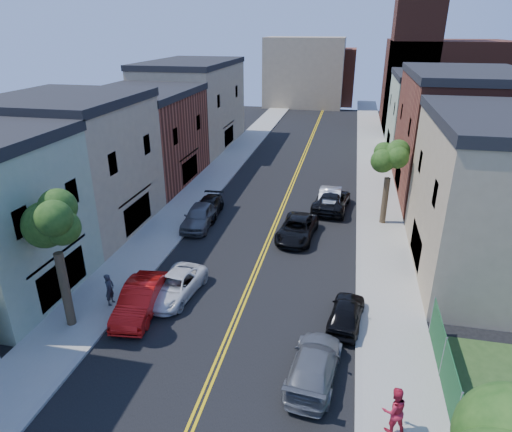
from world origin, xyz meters
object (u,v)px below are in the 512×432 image
Objects in this scene: red_sedan at (140,299)px; pedestrian_left at (110,289)px; dark_car_right_far at (332,200)px; black_suv_lane at (297,229)px; black_car_left at (208,208)px; silver_car_right at (330,196)px; white_pickup at (175,286)px; pedestrian_right at (394,410)px; grey_car_left at (199,216)px; black_car_right at (346,313)px; grey_car_right at (314,365)px.

pedestrian_left is at bearing 167.48° from red_sedan.
dark_car_right_far is 1.09× the size of black_suv_lane.
black_car_left is 0.93× the size of silver_car_right.
black_car_left is 7.79m from black_suv_lane.
pedestrian_right is (11.11, -6.83, 0.46)m from white_pickup.
black_car_left is at bearing 87.71° from grey_car_left.
black_suv_lane is at bearing 50.28° from red_sedan.
pedestrian_left reaches higher than black_car_right.
black_car_right is at bearing 3.57° from white_pickup.
grey_car_right is 20.06m from silver_car_right.
pedestrian_left reaches higher than dark_car_right_far.
black_suv_lane is at bearing -41.10° from pedestrian_left.
red_sedan is 12.56m from black_suv_lane.
dark_car_right_far is (8.95, 16.41, -0.01)m from red_sedan.
pedestrian_right is at bearing -53.64° from grey_car_left.
white_pickup is 16.53m from dark_car_right_far.
pedestrian_right is (3.05, -2.18, 0.41)m from grey_car_right.
white_pickup is 9.31m from grey_car_right.
red_sedan is 18.69m from dark_car_right_far.
grey_car_left is (-0.50, 10.99, 0.03)m from red_sedan.
pedestrian_left is 15.04m from pedestrian_right.
black_car_left is at bearing 105.75° from white_pickup.
white_pickup is (1.20, 1.81, -0.15)m from red_sedan.
white_pickup is at bearing 49.89° from red_sedan.
grey_car_left is 2.52× the size of pedestrian_right.
black_suv_lane is (7.37, -2.53, 0.05)m from black_car_left.
pedestrian_left reaches higher than silver_car_right.
silver_car_right is 0.97× the size of black_suv_lane.
grey_car_left is at bearing 107.64° from white_pickup.
red_sedan is 1.00× the size of grey_car_left.
pedestrian_right reaches higher than black_suv_lane.
grey_car_left is 1.05× the size of black_car_left.
black_suv_lane is 16.46m from pedestrian_right.
red_sedan is at bearing 66.91° from dark_car_right_far.
black_suv_lane is 2.68× the size of pedestrian_right.
grey_car_left reaches higher than black_car_right.
pedestrian_left is at bearing -144.52° from white_pickup.
red_sedan reaches higher than dark_car_right_far.
dark_car_right_far is 21.70m from pedestrian_right.
silver_car_right reaches higher than dark_car_right_far.
pedestrian_left is (-3.00, -1.62, 0.40)m from white_pickup.
grey_car_left reaches higher than grey_car_right.
grey_car_right reaches higher than black_car_right.
pedestrian_right is at bearing -58.15° from black_car_left.
dark_car_right_far reaches higher than black_car_left.
black_suv_lane is 2.87× the size of pedestrian_left.
black_car_left is at bearing -72.60° from pedestrian_right.
pedestrian_right is at bearing -24.45° from white_pickup.
white_pickup is 2.61× the size of pedestrian_left.
black_car_left is (-1.70, 11.23, 0.02)m from white_pickup.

